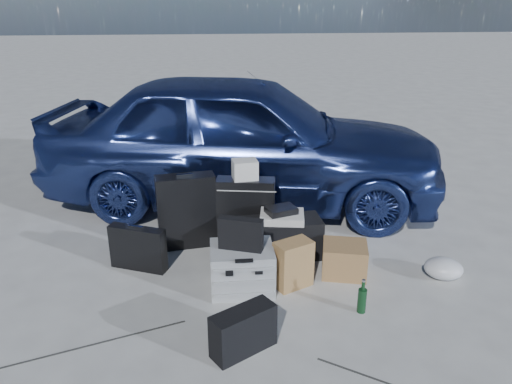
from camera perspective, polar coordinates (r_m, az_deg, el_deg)
ground at (r=4.12m, az=1.37°, el=-12.14°), size 60.00×60.00×0.00m
car at (r=5.73m, az=-1.52°, el=6.12°), size 4.74×2.66×1.52m
pelican_case at (r=4.17m, az=-1.61°, el=-8.68°), size 0.52×0.42×0.37m
laptop_bag at (r=4.00m, az=-1.75°, el=-4.82°), size 0.37×0.21×0.27m
briefcase at (r=4.56m, az=-13.34°, el=-6.28°), size 0.52×0.31×0.40m
suitcase_left at (r=4.82m, az=-7.95°, el=-2.19°), size 0.58×0.28×0.72m
suitcase_right at (r=4.84m, az=-1.18°, el=-2.25°), size 0.58×0.29×0.67m
white_carton at (r=4.70m, az=-1.27°, el=2.59°), size 0.25×0.21×0.18m
duffel_bag at (r=4.65m, az=2.79°, el=-5.29°), size 0.77×0.37×0.37m
flat_box_white at (r=4.55m, az=2.99°, el=-2.85°), size 0.44×0.36×0.07m
flat_box_black at (r=4.53m, az=2.89°, el=-2.08°), size 0.31×0.26×0.06m
kraft_bag at (r=4.20m, az=4.26°, el=-8.21°), size 0.35×0.30×0.41m
cardboard_box at (r=4.45m, az=10.07°, el=-7.57°), size 0.45×0.41×0.28m
plastic_bag at (r=4.64m, az=20.63°, el=-8.17°), size 0.40×0.37×0.18m
messenger_bag at (r=3.52m, az=-1.46°, el=-15.59°), size 0.48×0.38×0.32m
green_bottle at (r=3.98m, az=12.05°, el=-11.62°), size 0.08×0.08×0.27m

